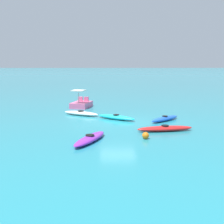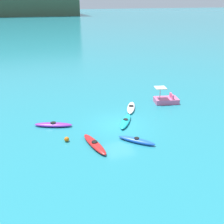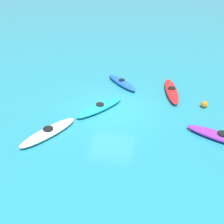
{
  "view_description": "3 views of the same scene",
  "coord_description": "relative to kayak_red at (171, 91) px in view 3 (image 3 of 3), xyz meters",
  "views": [
    {
      "loc": [
        -19.65,
        0.94,
        3.96
      ],
      "look_at": [
        -0.4,
        0.43,
        0.73
      ],
      "focal_mm": 45.61,
      "sensor_mm": 36.0,
      "label": 1
    },
    {
      "loc": [
        -8.16,
        -18.95,
        9.89
      ],
      "look_at": [
        -0.04,
        1.62,
        0.54
      ],
      "focal_mm": 42.64,
      "sensor_mm": 36.0,
      "label": 2
    },
    {
      "loc": [
        -2.35,
        12.31,
        7.2
      ],
      "look_at": [
        -0.23,
        1.22,
        0.61
      ],
      "focal_mm": 43.38,
      "sensor_mm": 36.0,
      "label": 3
    }
  ],
  "objects": [
    {
      "name": "kayak_white",
      "position": [
        5.54,
        5.48,
        0.0
      ],
      "size": [
        2.15,
        3.05,
        0.37
      ],
      "color": "white",
      "rests_on": "ground_plane"
    },
    {
      "name": "kayak_purple",
      "position": [
        -2.22,
        4.39,
        0.0
      ],
      "size": [
        3.22,
        1.94,
        0.37
      ],
      "color": "purple",
      "rests_on": "ground_plane"
    },
    {
      "name": "ground_plane",
      "position": [
        3.11,
        2.68,
        -0.16
      ],
      "size": [
        600.0,
        600.0,
        0.0
      ],
      "primitive_type": "plane",
      "color": "teal"
    },
    {
      "name": "buoy_orange",
      "position": [
        -1.75,
        1.42,
        0.02
      ],
      "size": [
        0.37,
        0.37,
        0.37
      ],
      "primitive_type": "sphere",
      "color": "orange",
      "rests_on": "ground_plane"
    },
    {
      "name": "kayak_cyan",
      "position": [
        3.74,
        2.77,
        0.0
      ],
      "size": [
        2.34,
        2.91,
        0.37
      ],
      "color": "#19B7C6",
      "rests_on": "ground_plane"
    },
    {
      "name": "kayak_red",
      "position": [
        0.0,
        0.0,
        0.0
      ],
      "size": [
        1.14,
        3.47,
        0.37
      ],
      "color": "red",
      "rests_on": "ground_plane"
    },
    {
      "name": "kayak_blue",
      "position": [
        3.11,
        -0.64,
        0.0
      ],
      "size": [
        2.4,
        2.56,
        0.37
      ],
      "color": "blue",
      "rests_on": "ground_plane"
    }
  ]
}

